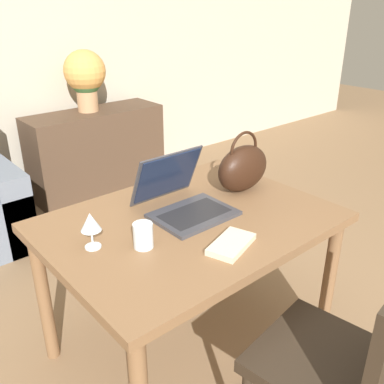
# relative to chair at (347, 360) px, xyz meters

# --- Properties ---
(dining_table) EXTENTS (1.20, 0.90, 0.72)m
(dining_table) POSITION_rel_chair_xyz_m (-0.02, 0.78, 0.13)
(dining_table) COLOR brown
(dining_table) RESTS_ON ground_plane
(chair) EXTENTS (0.50, 0.50, 0.88)m
(chair) POSITION_rel_chair_xyz_m (0.00, 0.00, 0.00)
(chair) COLOR #2D2319
(chair) RESTS_ON ground_plane
(sideboard) EXTENTS (1.16, 0.40, 0.72)m
(sideboard) POSITION_rel_chair_xyz_m (0.61, 2.76, -0.14)
(sideboard) COLOR #4C3828
(sideboard) RESTS_ON ground_plane
(laptop) EXTENTS (0.34, 0.37, 0.25)m
(laptop) POSITION_rel_chair_xyz_m (0.01, 0.87, 0.29)
(laptop) COLOR #38383D
(laptop) RESTS_ON dining_table
(drinking_glass) EXTENTS (0.08, 0.08, 0.10)m
(drinking_glass) POSITION_rel_chair_xyz_m (-0.30, 0.71, 0.27)
(drinking_glass) COLOR silver
(drinking_glass) RESTS_ON dining_table
(wine_glass) EXTENTS (0.08, 0.08, 0.14)m
(wine_glass) POSITION_rel_chair_xyz_m (-0.45, 0.83, 0.32)
(wine_glass) COLOR silver
(wine_glass) RESTS_ON dining_table
(handbag) EXTENTS (0.30, 0.15, 0.30)m
(handbag) POSITION_rel_chair_xyz_m (0.37, 0.84, 0.34)
(handbag) COLOR black
(handbag) RESTS_ON dining_table
(flower_vase) EXTENTS (0.34, 0.34, 0.50)m
(flower_vase) POSITION_rel_chair_xyz_m (0.58, 2.79, 0.51)
(flower_vase) COLOR tan
(flower_vase) RESTS_ON sideboard
(book) EXTENTS (0.23, 0.17, 0.02)m
(book) POSITION_rel_chair_xyz_m (-0.05, 0.50, 0.23)
(book) COLOR beige
(book) RESTS_ON dining_table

